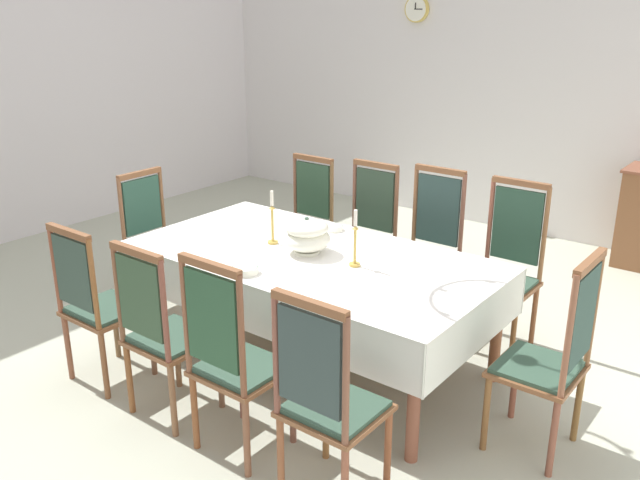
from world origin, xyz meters
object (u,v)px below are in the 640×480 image
(chair_south_a, at_px, (96,302))
(spoon_secondary, at_px, (234,267))
(chair_head_west, at_px, (155,237))
(bowl_near_right, at_px, (245,269))
(chair_south_c, at_px, (232,357))
(soup_tureen, at_px, (307,235))
(chair_north_a, at_px, (304,221))
(chair_head_east, at_px, (552,355))
(candlestick_west, at_px, (272,222))
(dining_table, at_px, (312,265))
(chair_south_b, at_px, (162,330))
(spoon_primary, at_px, (324,226))
(bowl_near_left, at_px, (333,227))
(chair_south_d, at_px, (327,398))
(chair_north_b, at_px, (365,234))
(mounted_clock, at_px, (417,9))
(chair_north_d, at_px, (506,266))
(candlestick_east, at_px, (355,244))
(chair_north_c, at_px, (428,247))

(chair_south_a, relative_size, spoon_secondary, 5.95)
(chair_head_west, bearing_deg, bowl_near_right, 71.21)
(chair_south_c, xyz_separation_m, soup_tureen, (-0.33, 1.02, 0.31))
(chair_north_a, bearing_deg, soup_tureen, 129.93)
(chair_head_east, xyz_separation_m, candlestick_west, (-1.91, 0.00, 0.34))
(dining_table, xyz_separation_m, candlestick_west, (-0.33, -0.00, 0.22))
(chair_south_b, xyz_separation_m, spoon_secondary, (0.04, 0.54, 0.22))
(chair_south_c, distance_m, spoon_primary, 1.63)
(dining_table, xyz_separation_m, chair_north_a, (-0.89, 1.01, -0.14))
(bowl_near_left, bearing_deg, chair_south_d, -54.19)
(chair_north_b, bearing_deg, mounted_clock, -66.84)
(chair_south_a, bearing_deg, bowl_near_right, 33.61)
(chair_head_east, bearing_deg, chair_head_west, 90.00)
(spoon_secondary, bearing_deg, dining_table, 54.35)
(soup_tureen, xyz_separation_m, candlestick_west, (-0.29, -0.00, 0.03))
(chair_north_d, distance_m, candlestick_east, 1.21)
(candlestick_west, height_order, spoon_primary, candlestick_west)
(chair_north_c, xyz_separation_m, spoon_secondary, (-0.51, -1.49, 0.19))
(chair_south_a, height_order, chair_north_c, chair_north_c)
(bowl_near_left, bearing_deg, chair_south_a, -115.59)
(chair_south_a, relative_size, candlestick_west, 2.91)
(chair_south_c, bearing_deg, spoon_primary, 110.45)
(spoon_primary, height_order, mounted_clock, mounted_clock)
(chair_north_d, bearing_deg, chair_head_west, 22.48)
(candlestick_east, bearing_deg, bowl_near_left, 137.59)
(chair_north_a, xyz_separation_m, chair_head_east, (2.47, -1.01, 0.02))
(chair_south_c, bearing_deg, chair_south_b, 179.62)
(soup_tureen, xyz_separation_m, spoon_secondary, (-0.19, -0.47, -0.11))
(chair_south_b, distance_m, chair_north_c, 2.11)
(chair_south_b, height_order, chair_head_east, chair_head_east)
(chair_south_d, relative_size, spoon_primary, 6.20)
(chair_north_b, height_order, chair_south_d, chair_north_b)
(chair_north_b, relative_size, chair_north_d, 0.97)
(chair_head_west, xyz_separation_m, chair_head_east, (3.15, 0.00, 0.02))
(chair_north_b, height_order, bowl_near_left, chair_north_b)
(chair_north_c, bearing_deg, spoon_secondary, 70.94)
(bowl_near_left, bearing_deg, chair_north_a, 142.47)
(chair_head_west, bearing_deg, chair_south_d, 67.59)
(chair_south_d, height_order, spoon_secondary, chair_south_d)
(chair_north_b, height_order, chair_head_west, chair_north_b)
(chair_south_b, height_order, bowl_near_left, chair_south_b)
(bowl_near_left, bearing_deg, soup_tureen, -73.43)
(chair_south_c, xyz_separation_m, chair_head_west, (-1.85, 1.02, -0.02))
(chair_north_b, bearing_deg, candlestick_east, 120.71)
(chair_south_b, bearing_deg, chair_head_west, 142.08)
(spoon_primary, bearing_deg, soup_tureen, -58.44)
(chair_south_c, distance_m, chair_north_d, 2.12)
(spoon_secondary, bearing_deg, bowl_near_left, 77.45)
(chair_south_d, distance_m, candlestick_east, 1.21)
(chair_north_d, height_order, candlestick_west, chair_north_d)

